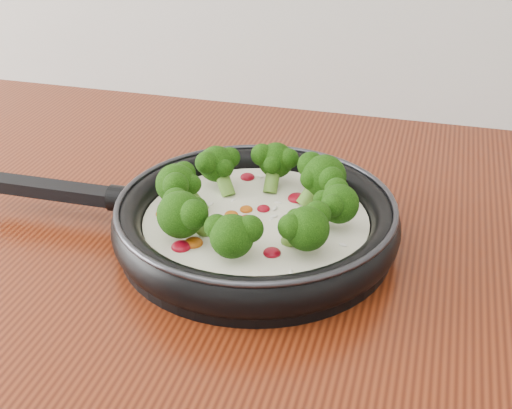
# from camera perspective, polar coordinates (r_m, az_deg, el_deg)

# --- Properties ---
(skillet) EXTENTS (0.50, 0.32, 0.09)m
(skillet) POSITION_cam_1_polar(r_m,az_deg,el_deg) (0.75, -0.22, -1.14)
(skillet) COLOR black
(skillet) RESTS_ON counter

